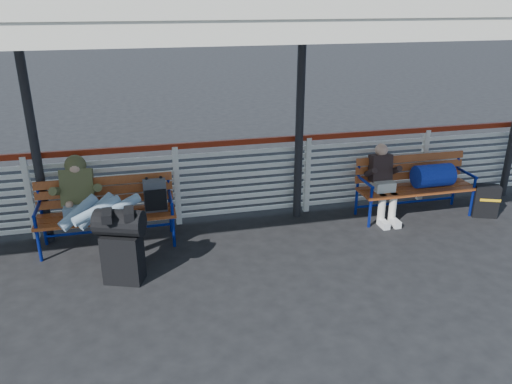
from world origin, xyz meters
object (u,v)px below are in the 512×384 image
object	(u,v)px
traveler_man	(92,205)
companion_person	(383,182)
luggage_stack	(122,243)
suitcase_side	(485,201)
bench_right	(424,178)
bench_left	(119,203)

from	to	relation	value
traveler_man	companion_person	bearing A→B (deg)	3.39
traveler_man	luggage_stack	bearing A→B (deg)	-63.30
suitcase_side	luggage_stack	bearing A→B (deg)	-151.53
bench_right	traveler_man	distance (m)	4.82
luggage_stack	bench_left	size ratio (longest dim) A/B	0.51
bench_right	companion_person	size ratio (longest dim) A/B	1.57
traveler_man	bench_right	bearing A→B (deg)	2.99
bench_left	bench_right	xyz separation A→B (m)	(4.50, -0.10, 0.01)
luggage_stack	companion_person	world-z (taller)	companion_person
luggage_stack	suitcase_side	distance (m)	5.44
traveler_man	bench_left	bearing A→B (deg)	47.89
companion_person	suitcase_side	distance (m)	1.66
bench_left	luggage_stack	bearing A→B (deg)	-88.38
bench_left	traveler_man	world-z (taller)	traveler_man
luggage_stack	traveler_man	size ratio (longest dim) A/B	0.56
bench_left	companion_person	xyz separation A→B (m)	(3.82, -0.10, 0.01)
bench_right	suitcase_side	bearing A→B (deg)	-18.25
bench_right	suitcase_side	size ratio (longest dim) A/B	3.58
bench_right	traveler_man	bearing A→B (deg)	-177.01
traveler_man	companion_person	xyz separation A→B (m)	(4.14, 0.25, -0.14)
companion_person	traveler_man	bearing A→B (deg)	-176.61
traveler_man	companion_person	size ratio (longest dim) A/B	1.43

